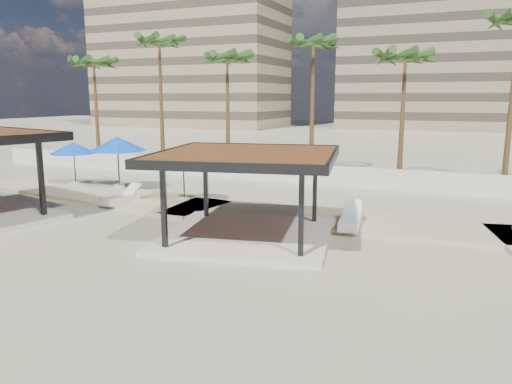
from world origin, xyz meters
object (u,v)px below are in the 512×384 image
(lounger_a, at_px, (121,198))
(umbrella_a, at_px, (73,148))
(lounger_b, at_px, (351,221))
(pavilion_central, at_px, (247,187))

(lounger_a, bearing_deg, umbrella_a, 69.68)
(umbrella_a, distance_m, lounger_b, 18.17)
(pavilion_central, relative_size, umbrella_a, 2.35)
(lounger_a, xyz_separation_m, lounger_b, (11.63, 0.00, 0.02))
(pavilion_central, xyz_separation_m, lounger_b, (3.45, 2.71, -1.62))
(pavilion_central, bearing_deg, umbrella_a, 145.36)
(pavilion_central, height_order, umbrella_a, pavilion_central)
(lounger_b, bearing_deg, pavilion_central, 120.87)
(lounger_a, distance_m, lounger_b, 11.63)
(pavilion_central, relative_size, lounger_b, 3.22)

